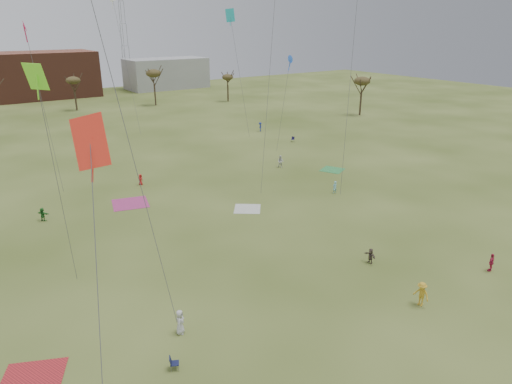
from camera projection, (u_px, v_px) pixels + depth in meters
ground at (353, 313)px, 32.78m from camera, size 260.00×260.00×0.00m
flyer_near_left at (180, 322)px, 30.34m from camera, size 0.96×1.00×1.72m
spectator_fore_a at (491, 262)px, 38.03m from camera, size 0.98×0.56×1.57m
spectator_fore_c at (370, 256)px, 39.34m from camera, size 0.43×1.25×1.34m
flyer_mid_b at (421, 294)px, 33.33m from camera, size 0.76×1.25×1.87m
flyer_mid_c at (335, 187)px, 55.52m from camera, size 0.58×0.42×1.50m
spectator_mid_e at (281, 162)px, 65.34m from camera, size 1.06×1.05×1.72m
flyer_far_a at (43, 214)px, 47.73m from camera, size 1.15×1.32×1.44m
flyer_far_b at (141, 180)px, 58.36m from camera, size 0.82×0.74×1.41m
flyer_far_c at (260, 127)px, 87.21m from camera, size 1.05×1.27×1.71m
blanket_red at (32, 381)px, 26.53m from camera, size 4.52×4.52×0.03m
blanket_cream at (247, 209)px, 51.01m from camera, size 3.98×3.98×0.03m
blanket_plum at (130, 203)px, 52.54m from camera, size 4.74×4.74×0.03m
blanket_olive at (332, 170)px, 64.53m from camera, size 3.88×3.88×0.03m
camp_chair_left at (174, 365)px, 27.35m from camera, size 0.71×0.69×0.87m
camp_chair_right at (293, 140)px, 79.68m from camera, size 0.74×0.73×0.87m
kites_aloft at (163, 6)px, 46.82m from camera, size 62.39×76.35×26.10m
tree_line at (46, 90)px, 89.75m from camera, size 117.44×49.32×8.91m
building_brick at (44, 75)px, 125.83m from camera, size 26.00×16.00×12.00m
building_grey at (167, 73)px, 143.59m from camera, size 24.00×12.00×9.00m
radio_tower at (123, 23)px, 138.56m from camera, size 1.51×1.72×41.00m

